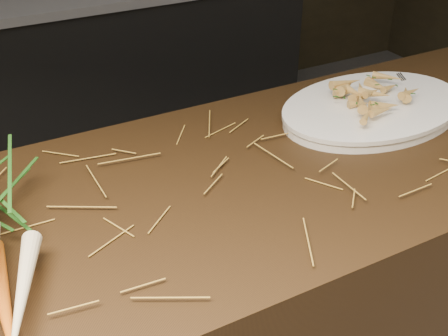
% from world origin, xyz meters
% --- Properties ---
extents(main_counter, '(2.40, 0.70, 0.90)m').
position_xyz_m(main_counter, '(0.00, 0.30, 0.45)').
color(main_counter, black).
rests_on(main_counter, ground).
extents(back_counter, '(1.82, 0.62, 0.84)m').
position_xyz_m(back_counter, '(0.30, 2.18, 0.42)').
color(back_counter, black).
rests_on(back_counter, ground).
extents(straw_bedding, '(1.40, 0.60, 0.02)m').
position_xyz_m(straw_bedding, '(0.00, 0.30, 0.91)').
color(straw_bedding, '#A9862C').
rests_on(straw_bedding, main_counter).
extents(serving_platter, '(0.54, 0.38, 0.03)m').
position_xyz_m(serving_platter, '(0.35, 0.39, 0.91)').
color(serving_platter, white).
rests_on(serving_platter, main_counter).
extents(roasted_veg_heap, '(0.27, 0.20, 0.06)m').
position_xyz_m(roasted_veg_heap, '(0.35, 0.39, 0.96)').
color(roasted_veg_heap, '#C19342').
rests_on(roasted_veg_heap, serving_platter).
extents(serving_fork, '(0.10, 0.18, 0.00)m').
position_xyz_m(serving_fork, '(0.53, 0.38, 0.93)').
color(serving_fork, silver).
rests_on(serving_fork, serving_platter).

